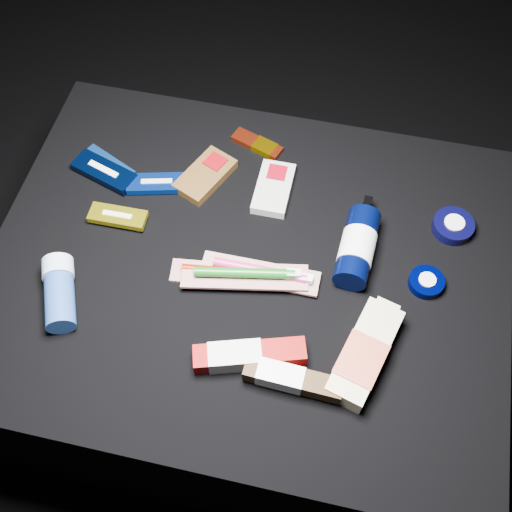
% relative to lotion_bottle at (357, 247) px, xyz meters
% --- Properties ---
extents(ground, '(3.00, 3.00, 0.00)m').
position_rel_lotion_bottle_xyz_m(ground, '(-0.20, -0.06, -0.43)').
color(ground, black).
rests_on(ground, ground).
extents(cloth_table, '(0.98, 0.78, 0.40)m').
position_rel_lotion_bottle_xyz_m(cloth_table, '(-0.20, -0.06, -0.23)').
color(cloth_table, black).
rests_on(cloth_table, ground).
extents(luna_bar_0, '(0.13, 0.09, 0.02)m').
position_rel_lotion_bottle_xyz_m(luna_bar_0, '(-0.53, 0.10, -0.02)').
color(luna_bar_0, '#164CA1').
rests_on(luna_bar_0, cloth_table).
extents(luna_bar_1, '(0.13, 0.07, 0.02)m').
position_rel_lotion_bottle_xyz_m(luna_bar_1, '(-0.42, 0.08, -0.02)').
color(luna_bar_1, navy).
rests_on(luna_bar_1, cloth_table).
extents(luna_bar_2, '(0.14, 0.09, 0.02)m').
position_rel_lotion_bottle_xyz_m(luna_bar_2, '(-0.53, 0.08, -0.02)').
color(luna_bar_2, black).
rests_on(luna_bar_2, cloth_table).
extents(luna_bar_3, '(0.11, 0.04, 0.01)m').
position_rel_lotion_bottle_xyz_m(luna_bar_3, '(-0.47, -0.02, -0.02)').
color(luna_bar_3, gold).
rests_on(luna_bar_3, cloth_table).
extents(clif_bar_0, '(0.12, 0.15, 0.02)m').
position_rel_lotion_bottle_xyz_m(clif_bar_0, '(-0.32, 0.12, -0.02)').
color(clif_bar_0, '#4F3415').
rests_on(clif_bar_0, cloth_table).
extents(clif_bar_1, '(0.07, 0.13, 0.02)m').
position_rel_lotion_bottle_xyz_m(clif_bar_1, '(-0.18, 0.12, -0.02)').
color(clif_bar_1, '#B4B5AE').
rests_on(clif_bar_1, cloth_table).
extents(power_bar, '(0.12, 0.07, 0.01)m').
position_rel_lotion_bottle_xyz_m(power_bar, '(-0.24, 0.23, -0.03)').
color(power_bar, maroon).
rests_on(power_bar, cloth_table).
extents(lotion_bottle, '(0.07, 0.20, 0.06)m').
position_rel_lotion_bottle_xyz_m(lotion_bottle, '(0.00, 0.00, 0.00)').
color(lotion_bottle, black).
rests_on(lotion_bottle, cloth_table).
extents(cream_tin_upper, '(0.08, 0.08, 0.02)m').
position_rel_lotion_bottle_xyz_m(cream_tin_upper, '(0.18, 0.10, -0.02)').
color(cream_tin_upper, black).
rests_on(cream_tin_upper, cloth_table).
extents(cream_tin_lower, '(0.07, 0.07, 0.02)m').
position_rel_lotion_bottle_xyz_m(cream_tin_lower, '(0.14, -0.03, -0.02)').
color(cream_tin_lower, black).
rests_on(cream_tin_lower, cloth_table).
extents(bodywash_bottle, '(0.12, 0.21, 0.04)m').
position_rel_lotion_bottle_xyz_m(bodywash_bottle, '(0.04, -0.21, -0.01)').
color(bodywash_bottle, beige).
rests_on(bodywash_bottle, cloth_table).
extents(deodorant_stick, '(0.11, 0.15, 0.06)m').
position_rel_lotion_bottle_xyz_m(deodorant_stick, '(-0.51, -0.21, -0.00)').
color(deodorant_stick, navy).
rests_on(deodorant_stick, cloth_table).
extents(toothbrush_pack_0, '(0.21, 0.07, 0.02)m').
position_rel_lotion_bottle_xyz_m(toothbrush_pack_0, '(-0.23, -0.09, -0.02)').
color(toothbrush_pack_0, beige).
rests_on(toothbrush_pack_0, cloth_table).
extents(toothbrush_pack_1, '(0.22, 0.05, 0.02)m').
position_rel_lotion_bottle_xyz_m(toothbrush_pack_1, '(-0.16, -0.08, -0.02)').
color(toothbrush_pack_1, beige).
rests_on(toothbrush_pack_1, cloth_table).
extents(toothbrush_pack_2, '(0.24, 0.10, 0.03)m').
position_rel_lotion_bottle_xyz_m(toothbrush_pack_2, '(-0.19, -0.10, -0.01)').
color(toothbrush_pack_2, beige).
rests_on(toothbrush_pack_2, cloth_table).
extents(toothpaste_carton_red, '(0.20, 0.10, 0.04)m').
position_rel_lotion_bottle_xyz_m(toothpaste_carton_red, '(-0.16, -0.25, -0.01)').
color(toothpaste_carton_red, '#820302').
rests_on(toothpaste_carton_red, cloth_table).
extents(toothpaste_carton_green, '(0.17, 0.04, 0.03)m').
position_rel_lotion_bottle_xyz_m(toothpaste_carton_green, '(-0.08, -0.28, -0.01)').
color(toothpaste_carton_green, '#321D0B').
rests_on(toothpaste_carton_green, cloth_table).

